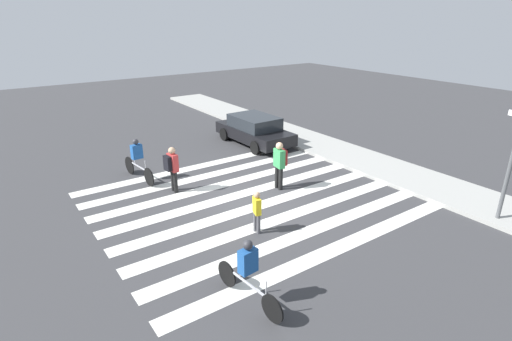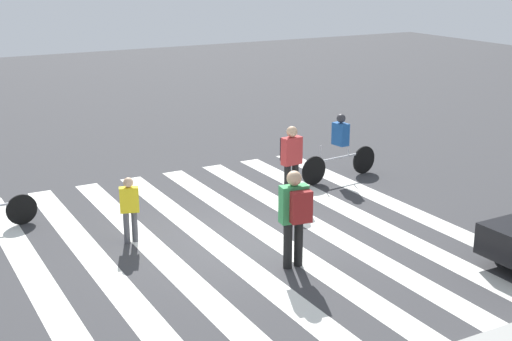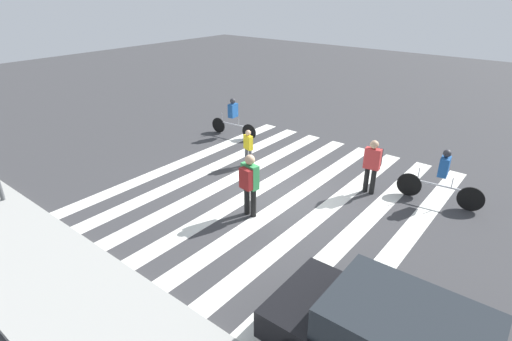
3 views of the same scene
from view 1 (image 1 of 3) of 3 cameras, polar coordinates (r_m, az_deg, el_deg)
ground_plane at (r=13.88m, az=-1.10°, el=-4.27°), size 60.00×60.00×0.00m
sidewalk_curb at (r=17.83m, az=15.80°, el=1.11°), size 36.00×2.50×0.14m
crosswalk_stripes at (r=13.88m, az=-1.10°, el=-4.25°), size 8.40×10.00×0.01m
pedestrian_child_with_backpack at (r=14.45m, az=3.44°, el=1.27°), size 0.52×0.45×1.78m
pedestrian_adult_tall_backpack at (r=11.61m, az=0.13°, el=-5.62°), size 0.40×0.27×1.31m
pedestrian_adult_blue_shirt at (r=14.48m, az=-11.92°, el=0.62°), size 0.49×0.42×1.69m
cyclist_mid_street at (r=15.92m, az=-16.58°, el=1.66°), size 2.36×0.42×1.65m
cyclist_near_curb at (r=8.90m, az=-1.15°, el=-14.00°), size 2.20×0.42×1.60m
car_parked_dark_suv at (r=19.74m, az=-0.23°, el=5.86°), size 4.40×2.06×1.40m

